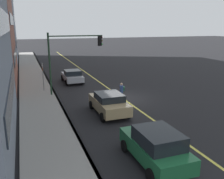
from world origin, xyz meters
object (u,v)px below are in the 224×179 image
Objects in this scene: pedestrian_with_backpack at (122,91)px; street_sign_post at (43,75)px; car_tan at (109,103)px; car_green at (156,146)px; car_silver at (72,76)px; traffic_light_mast at (71,52)px.

street_sign_post is at bearing 46.14° from pedestrian_with_backpack.
street_sign_post is (5.35, 5.57, 0.68)m from pedestrian_with_backpack.
pedestrian_with_backpack reaches higher than car_tan.
pedestrian_with_backpack is (8.86, -2.00, 0.10)m from car_green.
street_sign_post reaches higher than car_tan.
street_sign_post is at bearing 133.71° from car_silver.
car_green is (-6.81, 0.21, 0.07)m from car_tan.
car_silver is 17.35m from car_green.
street_sign_post is at bearing 56.48° from traffic_light_mast.
car_silver is at bearing 15.10° from pedestrian_with_backpack.
street_sign_post reaches higher than car_green.
street_sign_post is at bearing 14.09° from car_green.
car_tan is at bearing -152.98° from street_sign_post.
car_tan is 10.55m from car_silver.
pedestrian_with_backpack is at bearing -12.73° from car_green.
car_silver is (10.54, 0.50, -0.06)m from car_tan.
car_tan is 0.75× the size of traffic_light_mast.
car_green is at bearing 178.25° from car_tan.
pedestrian_with_backpack is 5.69m from traffic_light_mast.
car_tan is 6.70m from traffic_light_mast.
car_green reaches higher than car_silver.
car_green is at bearing -179.05° from car_silver.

